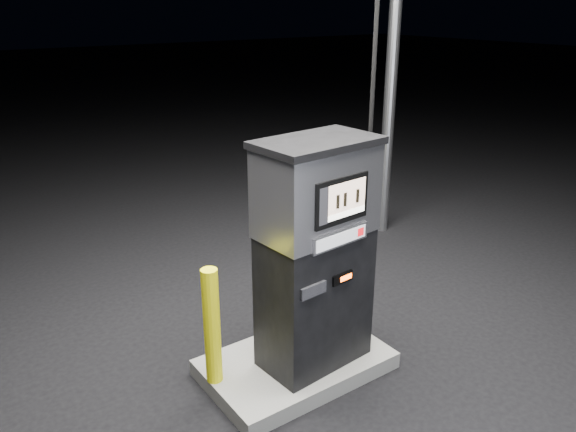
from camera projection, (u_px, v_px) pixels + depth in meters
ground at (296, 371)px, 5.05m from camera, size 80.00×80.00×0.00m
pump_island at (296, 364)px, 5.02m from camera, size 1.60×1.00×0.15m
fuel_dispenser at (316, 254)px, 4.62m from camera, size 1.11×0.66×4.10m
bollard_left at (212, 327)px, 4.51m from camera, size 0.18×0.18×1.02m
bollard_right at (344, 291)px, 5.12m from camera, size 0.17×0.17×0.98m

